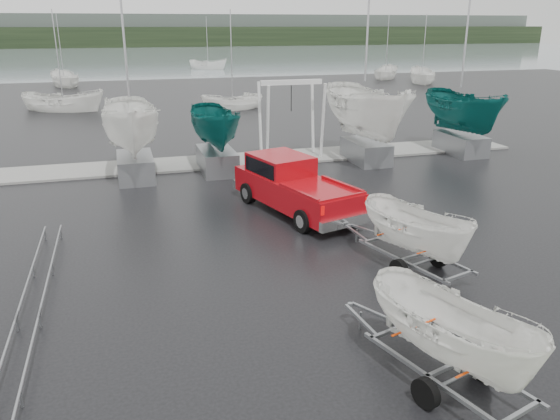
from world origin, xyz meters
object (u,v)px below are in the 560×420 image
at_px(trailer_parked, 458,276).
at_px(boat_hoist, 291,108).
at_px(trailer_hitched, 420,191).
at_px(pickup_truck, 291,183).

distance_m(trailer_parked, boat_hoist, 19.95).
distance_m(trailer_hitched, trailer_parked, 5.48).
xyz_separation_m(pickup_truck, trailer_parked, (-0.33, -11.37, 1.39)).
distance_m(pickup_truck, trailer_parked, 11.46).
height_order(pickup_truck, boat_hoist, boat_hoist).
relative_size(trailer_hitched, trailer_parked, 1.00).
bearing_deg(pickup_truck, trailer_hitched, -90.00).
height_order(trailer_parked, boat_hoist, trailer_parked).
relative_size(trailer_parked, boat_hoist, 1.09).
bearing_deg(boat_hoist, trailer_parked, -98.54).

